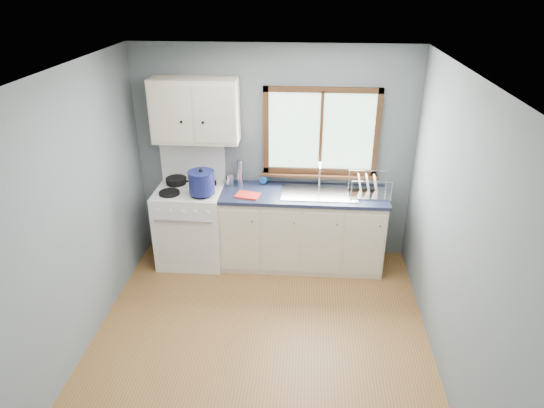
# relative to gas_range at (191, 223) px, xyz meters

# --- Properties ---
(floor) EXTENTS (3.20, 3.60, 0.02)m
(floor) POSITION_rel_gas_range_xyz_m (0.95, -1.47, -0.50)
(floor) COLOR olive
(floor) RESTS_ON ground
(ceiling) EXTENTS (3.20, 3.60, 0.02)m
(ceiling) POSITION_rel_gas_range_xyz_m (0.95, -1.47, 2.02)
(ceiling) COLOR white
(ceiling) RESTS_ON wall_back
(wall_back) EXTENTS (3.20, 0.02, 2.50)m
(wall_back) POSITION_rel_gas_range_xyz_m (0.95, 0.34, 0.76)
(wall_back) COLOR slate
(wall_back) RESTS_ON ground
(wall_front) EXTENTS (3.20, 0.02, 2.50)m
(wall_front) POSITION_rel_gas_range_xyz_m (0.95, -3.28, 0.76)
(wall_front) COLOR slate
(wall_front) RESTS_ON ground
(wall_left) EXTENTS (0.02, 3.60, 2.50)m
(wall_left) POSITION_rel_gas_range_xyz_m (-0.66, -1.47, 0.76)
(wall_left) COLOR slate
(wall_left) RESTS_ON ground
(wall_right) EXTENTS (0.02, 3.60, 2.50)m
(wall_right) POSITION_rel_gas_range_xyz_m (2.56, -1.47, 0.76)
(wall_right) COLOR slate
(wall_right) RESTS_ON ground
(gas_range) EXTENTS (0.76, 0.69, 1.36)m
(gas_range) POSITION_rel_gas_range_xyz_m (0.00, 0.00, 0.00)
(gas_range) COLOR white
(gas_range) RESTS_ON floor
(base_cabinets) EXTENTS (1.85, 0.60, 0.88)m
(base_cabinets) POSITION_rel_gas_range_xyz_m (1.31, 0.02, -0.08)
(base_cabinets) COLOR beige
(base_cabinets) RESTS_ON floor
(countertop) EXTENTS (1.89, 0.64, 0.04)m
(countertop) POSITION_rel_gas_range_xyz_m (1.31, 0.02, 0.41)
(countertop) COLOR #171D36
(countertop) RESTS_ON base_cabinets
(sink) EXTENTS (0.84, 0.46, 0.44)m
(sink) POSITION_rel_gas_range_xyz_m (1.49, 0.02, 0.37)
(sink) COLOR silver
(sink) RESTS_ON countertop
(window) EXTENTS (1.36, 0.10, 1.03)m
(window) POSITION_rel_gas_range_xyz_m (1.48, 0.30, 0.98)
(window) COLOR #9EC6A8
(window) RESTS_ON wall_back
(upper_cabinets) EXTENTS (0.95, 0.35, 0.70)m
(upper_cabinets) POSITION_rel_gas_range_xyz_m (0.10, 0.15, 1.31)
(upper_cabinets) COLOR beige
(upper_cabinets) RESTS_ON wall_back
(skillet) EXTENTS (0.38, 0.29, 0.05)m
(skillet) POSITION_rel_gas_range_xyz_m (-0.17, 0.13, 0.49)
(skillet) COLOR black
(skillet) RESTS_ON gas_range
(stockpot) EXTENTS (0.35, 0.35, 0.29)m
(stockpot) POSITION_rel_gas_range_xyz_m (0.19, -0.16, 0.59)
(stockpot) COLOR navy
(stockpot) RESTS_ON gas_range
(utensil_crock) EXTENTS (0.13, 0.13, 0.34)m
(utensil_crock) POSITION_rel_gas_range_xyz_m (0.45, 0.18, 0.50)
(utensil_crock) COLOR silver
(utensil_crock) RESTS_ON countertop
(thermos) EXTENTS (0.09, 0.09, 0.31)m
(thermos) POSITION_rel_gas_range_xyz_m (0.57, 0.17, 0.58)
(thermos) COLOR silver
(thermos) RESTS_ON countertop
(soap_bottle) EXTENTS (0.13, 0.13, 0.27)m
(soap_bottle) POSITION_rel_gas_range_xyz_m (0.82, 0.21, 0.56)
(soap_bottle) COLOR #175CAD
(soap_bottle) RESTS_ON countertop
(dish_towel) EXTENTS (0.29, 0.23, 0.02)m
(dish_towel) POSITION_rel_gas_range_xyz_m (0.69, -0.12, 0.44)
(dish_towel) COLOR red
(dish_towel) RESTS_ON countertop
(dish_rack) EXTENTS (0.46, 0.35, 0.24)m
(dish_rack) POSITION_rel_gas_range_xyz_m (2.03, 0.04, 0.49)
(dish_rack) COLOR silver
(dish_rack) RESTS_ON countertop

